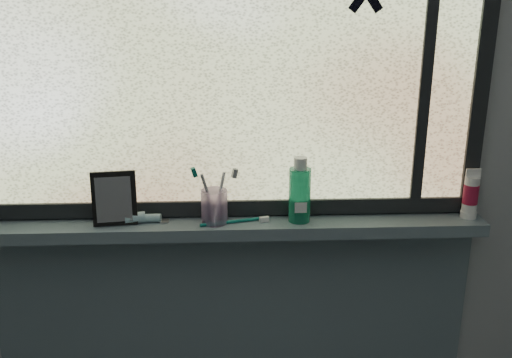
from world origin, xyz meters
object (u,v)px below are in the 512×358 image
object	(u,v)px
mouthwash_bottle	(300,190)
cream_tube	(471,192)
vanity_mirror	(114,198)
toothbrush_cup	(214,207)

from	to	relation	value
mouthwash_bottle	cream_tube	bearing A→B (deg)	0.49
mouthwash_bottle	vanity_mirror	bearing A→B (deg)	180.00
vanity_mirror	toothbrush_cup	size ratio (longest dim) A/B	1.57
vanity_mirror	toothbrush_cup	distance (m)	0.31
vanity_mirror	mouthwash_bottle	xyz separation A→B (m)	(0.58, -0.00, 0.02)
toothbrush_cup	mouthwash_bottle	xyz separation A→B (m)	(0.27, 0.00, 0.05)
toothbrush_cup	cream_tube	xyz separation A→B (m)	(0.82, 0.01, 0.03)
vanity_mirror	cream_tube	size ratio (longest dim) A/B	1.45
toothbrush_cup	mouthwash_bottle	size ratio (longest dim) A/B	0.63
toothbrush_cup	mouthwash_bottle	world-z (taller)	mouthwash_bottle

